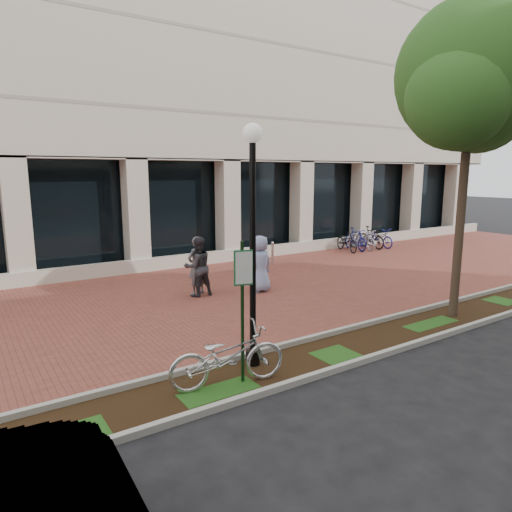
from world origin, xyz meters
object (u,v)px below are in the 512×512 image
pedestrian_left (197,266)px  bollard (272,253)px  parking_sign (243,295)px  bike_rack_cluster (363,239)px  locked_bicycle (228,356)px  street_tree (472,85)px  pedestrian_right (260,264)px  pedestrian_mid (198,267)px  lamppost (253,234)px

pedestrian_left → bollard: 5.15m
parking_sign → bike_rack_cluster: parking_sign is taller
parking_sign → locked_bicycle: (-0.30, 0.04, -1.07)m
parking_sign → pedestrian_left: bearing=86.8°
street_tree → bike_rack_cluster: size_ratio=2.51×
locked_bicycle → pedestrian_right: (4.10, 5.03, 0.34)m
pedestrian_mid → street_tree: bearing=132.4°
pedestrian_mid → pedestrian_right: bearing=163.4°
parking_sign → street_tree: bearing=17.6°
street_tree → parking_sign: bearing=-178.0°
parking_sign → bike_rack_cluster: size_ratio=0.82×
street_tree → pedestrian_mid: 8.69m
locked_bicycle → pedestrian_right: bearing=-27.7°
parking_sign → street_tree: (6.67, 0.24, 4.15)m
parking_sign → pedestrian_right: size_ratio=1.44×
lamppost → pedestrian_left: lamppost is taller
parking_sign → locked_bicycle: bearing=-171.4°
pedestrian_mid → pedestrian_left: bearing=-104.2°
bike_rack_cluster → locked_bicycle: bearing=-136.4°
pedestrian_mid → bollard: (4.61, 2.58, -0.41)m
parking_sign → pedestrian_left: size_ratio=1.42×
lamppost → bike_rack_cluster: 14.74m
street_tree → lamppost: bearing=177.2°
pedestrian_left → pedestrian_right: pedestrian_left is taller
street_tree → pedestrian_mid: (-4.73, 5.42, -4.86)m
lamppost → street_tree: (6.12, -0.29, 3.19)m
pedestrian_left → bike_rack_cluster: pedestrian_left is taller
locked_bicycle → pedestrian_mid: size_ratio=1.16×
locked_bicycle → pedestrian_right: 6.49m
pedestrian_mid → bike_rack_cluster: bearing=-161.5°
pedestrian_mid → bollard: bearing=-149.5°
street_tree → locked_bicycle: street_tree is taller
parking_sign → street_tree: size_ratio=0.33×
pedestrian_mid → bollard: 5.30m
pedestrian_right → street_tree: bearing=113.8°
bike_rack_cluster → pedestrian_left: bearing=-155.0°
lamppost → locked_bicycle: (-0.85, -0.50, -2.03)m
pedestrian_left → bike_rack_cluster: size_ratio=0.58×
pedestrian_right → locked_bicycle: bearing=43.9°
locked_bicycle → pedestrian_right: size_ratio=1.18×
parking_sign → street_tree: 7.86m
lamppost → bollard: size_ratio=4.73×
street_tree → bollard: size_ratio=8.06×
street_tree → locked_bicycle: (-6.97, -0.20, -5.21)m
locked_bicycle → pedestrian_left: pedestrian_left is taller
pedestrian_left → bollard: (4.55, 2.37, -0.41)m
lamppost → street_tree: size_ratio=0.59×
street_tree → pedestrian_right: size_ratio=4.38×
locked_bicycle → pedestrian_left: bearing=-10.0°
pedestrian_mid → lamppost: bearing=76.2°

